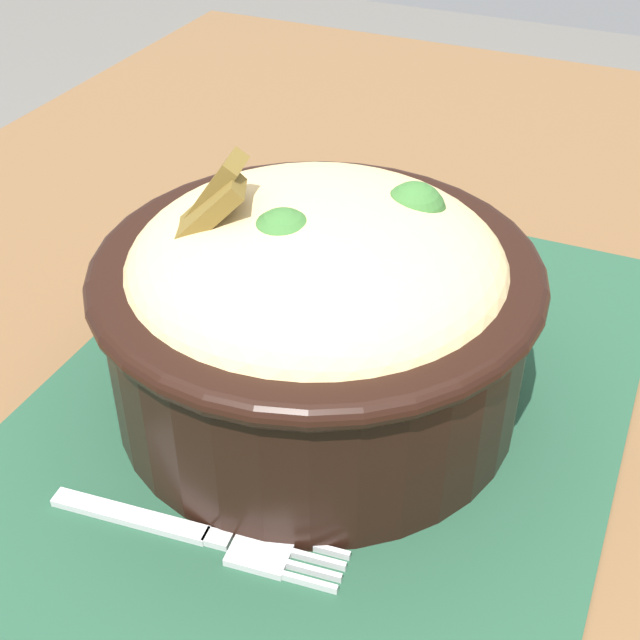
{
  "coord_description": "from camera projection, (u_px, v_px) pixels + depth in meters",
  "views": [
    {
      "loc": [
        0.32,
        0.14,
        1.03
      ],
      "look_at": [
        0.0,
        0.0,
        0.78
      ],
      "focal_mm": 49.4,
      "sensor_mm": 36.0,
      "label": 1
    }
  ],
  "objects": [
    {
      "name": "bowl",
      "position": [
        320.0,
        306.0,
        0.42
      ],
      "size": [
        0.25,
        0.25,
        0.13
      ],
      "color": "black",
      "rests_on": "placemat"
    },
    {
      "name": "placemat",
      "position": [
        310.0,
        434.0,
        0.44
      ],
      "size": [
        0.46,
        0.29,
        0.0
      ],
      "primitive_type": "cube",
      "rotation": [
        0.0,
        0.0,
        0.01
      ],
      "color": "#1E422D",
      "rests_on": "table"
    },
    {
      "name": "fork",
      "position": [
        209.0,
        537.0,
        0.38
      ],
      "size": [
        0.03,
        0.14,
        0.0
      ],
      "color": "#B9B9B9",
      "rests_on": "placemat"
    },
    {
      "name": "table",
      "position": [
        317.0,
        504.0,
        0.51
      ],
      "size": [
        1.12,
        0.77,
        0.72
      ],
      "color": "brown",
      "rests_on": "ground_plane"
    }
  ]
}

